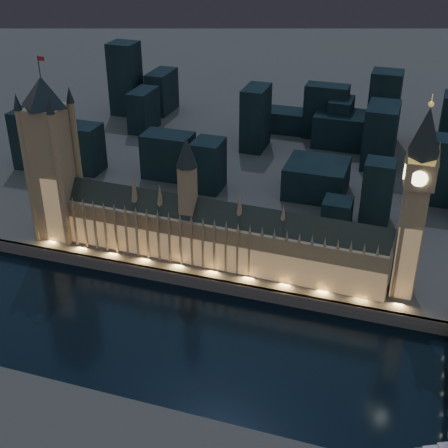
% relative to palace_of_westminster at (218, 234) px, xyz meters
% --- Properties ---
extents(ground_plane, '(2000.00, 2000.00, 0.00)m').
position_rel_palace_of_westminster_xyz_m(ground_plane, '(0.76, -61.74, -26.37)').
color(ground_plane, black).
rests_on(ground_plane, ground).
extents(north_bank, '(2000.00, 960.00, 8.00)m').
position_rel_palace_of_westminster_xyz_m(north_bank, '(0.76, 458.26, -22.37)').
color(north_bank, '#524B3D').
rests_on(north_bank, ground).
extents(embankment_wall, '(2000.00, 2.50, 8.00)m').
position_rel_palace_of_westminster_xyz_m(embankment_wall, '(0.76, -20.74, -22.37)').
color(embankment_wall, '#454644').
rests_on(embankment_wall, ground).
extents(palace_of_westminster, '(202.00, 25.72, 78.00)m').
position_rel_palace_of_westminster_xyz_m(palace_of_westminster, '(0.00, 0.00, 0.00)').
color(palace_of_westminster, '#976E5D').
rests_on(palace_of_westminster, north_bank).
extents(victoria_tower, '(31.68, 31.68, 116.70)m').
position_rel_palace_of_westminster_xyz_m(victoria_tower, '(-109.24, 0.19, 39.44)').
color(victoria_tower, '#976E5D').
rests_on(victoria_tower, north_bank).
extents(elizabeth_tower, '(18.00, 18.00, 114.85)m').
position_rel_palace_of_westminster_xyz_m(elizabeth_tower, '(108.76, 0.19, 45.78)').
color(elizabeth_tower, '#976E5D').
rests_on(elizabeth_tower, north_bank).
extents(city_backdrop, '(475.27, 215.63, 70.21)m').
position_rel_palace_of_westminster_xyz_m(city_backdrop, '(34.00, 183.42, 3.60)').
color(city_backdrop, black).
rests_on(city_backdrop, north_bank).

